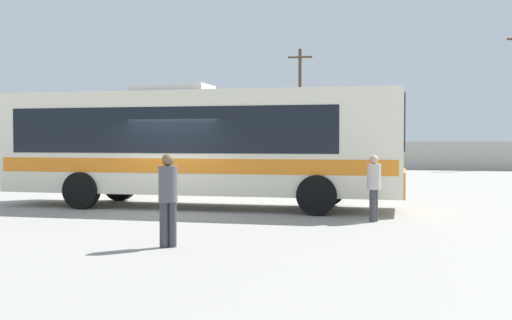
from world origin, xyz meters
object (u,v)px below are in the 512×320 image
Objects in this scene: attendant_by_bus_door at (374,184)px; roadside_tree_left at (178,111)px; roadside_tree_midleft at (296,120)px; parked_car_second_dark_blue at (284,157)px; passenger_waiting_on_apron at (168,195)px; coach_bus_cream_orange at (197,142)px; parked_car_leftmost_grey at (200,158)px; utility_pole_far at (300,105)px.

roadside_tree_left is at bearing 120.11° from attendant_by_bus_door.
roadside_tree_left is at bearing -170.32° from roadside_tree_midleft.
passenger_waiting_on_apron is at bearing -80.78° from parked_car_second_dark_blue.
coach_bus_cream_orange is 6.84m from passenger_waiting_on_apron.
parked_car_leftmost_grey is 0.83× the size of roadside_tree_midleft.
parked_car_leftmost_grey is 10.44m from roadside_tree_midleft.
roadside_tree_left is 9.49m from roadside_tree_midleft.
coach_bus_cream_orange is 24.11m from parked_car_leftmost_grey.
parked_car_leftmost_grey is 0.48× the size of utility_pole_far.
parked_car_second_dark_blue is at bearing 7.55° from parked_car_leftmost_grey.
roadside_tree_left is (-10.31, 1.51, -0.20)m from utility_pole_far.
parked_car_second_dark_blue is (-4.83, 29.76, -0.16)m from passenger_waiting_on_apron.
attendant_by_bus_door is 0.38× the size of parked_car_leftmost_grey.
roadside_tree_midleft is at bearing 9.68° from roadside_tree_left.
coach_bus_cream_orange is 7.28× the size of attendant_by_bus_door.
attendant_by_bus_door is 0.18× the size of utility_pole_far.
coach_bus_cream_orange is at bearing -69.22° from parked_car_leftmost_grey.
coach_bus_cream_orange reaches higher than parked_car_leftmost_grey.
passenger_waiting_on_apron is (1.97, -6.48, -0.93)m from coach_bus_cream_orange.
parked_car_leftmost_grey is (-10.51, 29.00, -0.19)m from passenger_waiting_on_apron.
parked_car_leftmost_grey is 8.94m from utility_pole_far.
attendant_by_bus_door is at bearing -20.13° from coach_bus_cream_orange.
parked_car_second_dark_blue is at bearing -83.01° from roadside_tree_midleft.
roadside_tree_midleft is at bearing 97.01° from coach_bus_cream_orange.
passenger_waiting_on_apron is 38.44m from roadside_tree_midleft.
parked_car_second_dark_blue is (5.68, 0.75, 0.03)m from parked_car_leftmost_grey.
coach_bus_cream_orange is at bearing 106.88° from passenger_waiting_on_apron.
roadside_tree_left is at bearing 147.57° from parked_car_second_dark_blue.
coach_bus_cream_orange is 6.83× the size of passenger_waiting_on_apron.
attendant_by_bus_door is 34.65m from roadside_tree_midleft.
roadside_tree_midleft is at bearing 96.99° from parked_car_second_dark_blue.
passenger_waiting_on_apron reaches higher than parked_car_second_dark_blue.
roadside_tree_midleft is at bearing 107.62° from utility_pole_far.
utility_pole_far reaches higher than attendant_by_bus_door.
roadside_tree_midleft reaches higher than attendant_by_bus_door.
parked_car_leftmost_grey is 9.36m from roadside_tree_left.
utility_pole_far reaches higher than roadside_tree_left.
roadside_tree_left is (-15.16, 36.32, 3.35)m from passenger_waiting_on_apron.
utility_pole_far is at bearing 95.80° from coach_bus_cream_orange.
roadside_tree_left reaches higher than passenger_waiting_on_apron.
attendant_by_bus_door is 0.35× the size of parked_car_second_dark_blue.
parked_car_leftmost_grey is at bearing 119.40° from attendant_by_bus_door.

